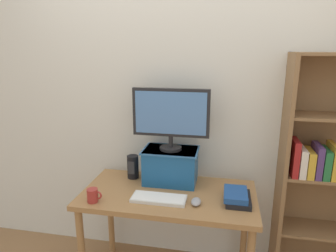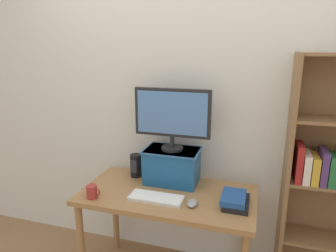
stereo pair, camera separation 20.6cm
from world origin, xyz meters
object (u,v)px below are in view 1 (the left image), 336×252
(book_stack, at_px, (237,197))
(desk_speaker, at_px, (133,167))
(riser_box, at_px, (171,165))
(computer_monitor, at_px, (171,115))
(desk, at_px, (169,205))
(coffee_mug, at_px, (93,195))
(keyboard, at_px, (159,198))
(computer_mouse, at_px, (196,202))

(book_stack, distance_m, desk_speaker, 0.82)
(riser_box, height_order, computer_monitor, computer_monitor)
(desk, bearing_deg, coffee_mug, -154.23)
(book_stack, height_order, desk_speaker, desk_speaker)
(coffee_mug, bearing_deg, keyboard, 13.70)
(computer_mouse, xyz_separation_m, desk_speaker, (-0.53, 0.32, 0.07))
(coffee_mug, height_order, desk_speaker, desk_speaker)
(keyboard, bearing_deg, book_stack, 9.36)
(keyboard, relative_size, coffee_mug, 3.56)
(riser_box, height_order, book_stack, riser_box)
(desk_speaker, bearing_deg, book_stack, -16.18)
(keyboard, xyz_separation_m, computer_mouse, (0.25, -0.01, 0.01))
(keyboard, distance_m, desk_speaker, 0.43)
(riser_box, xyz_separation_m, computer_monitor, (0.00, -0.00, 0.38))
(riser_box, xyz_separation_m, book_stack, (0.49, -0.21, -0.10))
(computer_mouse, bearing_deg, computer_monitor, 126.86)
(desk, bearing_deg, book_stack, -4.53)
(computer_monitor, xyz_separation_m, book_stack, (0.49, -0.21, -0.48))
(riser_box, bearing_deg, keyboard, -94.78)
(coffee_mug, bearing_deg, riser_box, 41.78)
(desk_speaker, bearing_deg, coffee_mug, -109.16)
(computer_mouse, xyz_separation_m, book_stack, (0.26, 0.09, 0.02))
(desk, relative_size, computer_mouse, 11.68)
(desk_speaker, bearing_deg, keyboard, -48.40)
(desk, height_order, desk_speaker, desk_speaker)
(keyboard, xyz_separation_m, desk_speaker, (-0.28, 0.31, 0.08))
(keyboard, distance_m, book_stack, 0.52)
(desk, distance_m, computer_mouse, 0.27)
(riser_box, xyz_separation_m, desk_speaker, (-0.30, 0.02, -0.05))
(riser_box, height_order, desk_speaker, riser_box)
(keyboard, height_order, desk_speaker, desk_speaker)
(keyboard, relative_size, desk_speaker, 2.02)
(desk, height_order, computer_monitor, computer_monitor)
(computer_monitor, distance_m, book_stack, 0.72)
(riser_box, relative_size, desk_speaker, 2.26)
(computer_monitor, relative_size, book_stack, 2.25)
(riser_box, height_order, keyboard, riser_box)
(computer_monitor, xyz_separation_m, computer_mouse, (0.22, -0.30, -0.50))
(computer_monitor, xyz_separation_m, coffee_mug, (-0.45, -0.40, -0.47))
(riser_box, relative_size, computer_monitor, 0.73)
(computer_mouse, distance_m, desk_speaker, 0.62)
(riser_box, xyz_separation_m, computer_mouse, (0.22, -0.30, -0.12))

